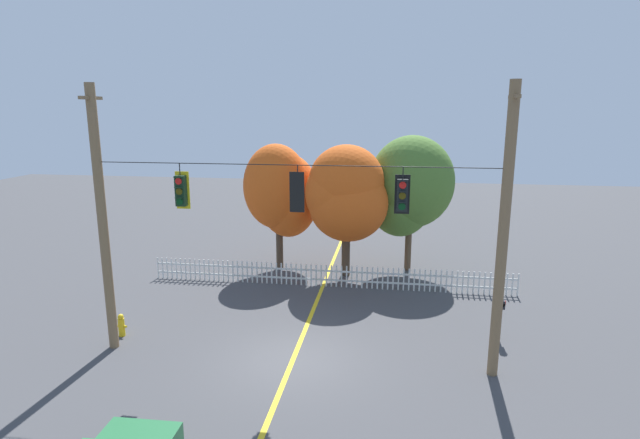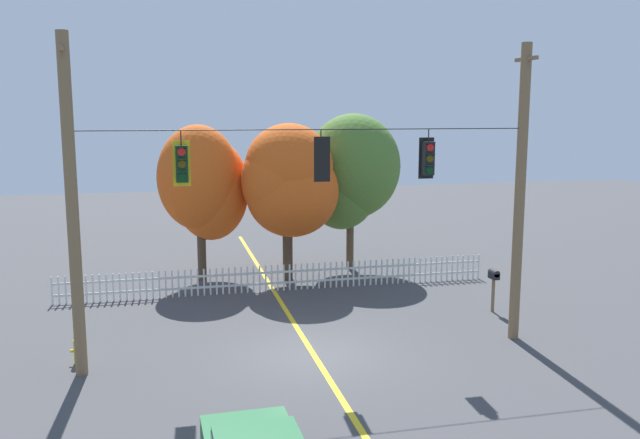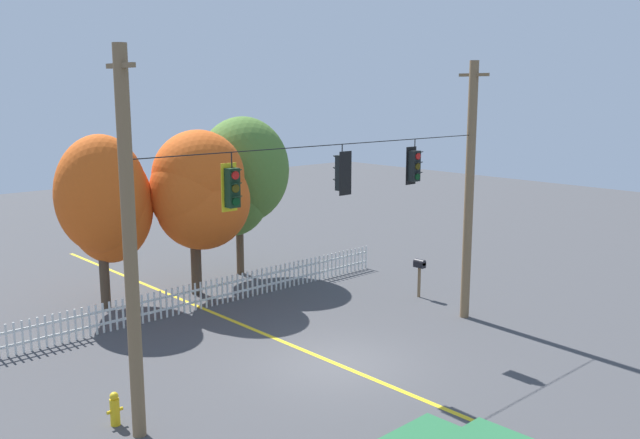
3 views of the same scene
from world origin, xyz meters
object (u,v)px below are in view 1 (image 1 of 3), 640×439
Objects in this scene: autumn_maple_mid at (345,193)px; roadside_mailbox at (500,306)px; traffic_signal_westbound_side at (181,191)px; traffic_signal_eastbound_side at (298,191)px; autumn_maple_near_fence at (282,192)px; autumn_oak_far_east at (407,187)px; traffic_signal_northbound_primary at (402,195)px; fire_hydrant at (121,325)px.

roadside_mailbox is (5.88, -5.56, -2.81)m from autumn_maple_mid.
traffic_signal_westbound_side is 1.04× the size of traffic_signal_eastbound_side.
autumn_oak_far_east reaches higher than autumn_maple_near_fence.
autumn_oak_far_east is at bearing 3.33° from autumn_maple_near_fence.
autumn_maple_near_fence is (-2.50, 9.07, -1.54)m from traffic_signal_eastbound_side.
traffic_signal_westbound_side and traffic_signal_eastbound_side have the same top height.
traffic_signal_eastbound_side is 0.22× the size of autumn_maple_near_fence.
traffic_signal_northbound_primary is (6.59, -0.00, 0.03)m from traffic_signal_westbound_side.
autumn_maple_mid is 4.28× the size of roadside_mailbox.
traffic_signal_westbound_side is 3.59m from traffic_signal_eastbound_side.
traffic_signal_westbound_side is at bearing -15.65° from fire_hydrant.
autumn_maple_mid is (0.59, 8.08, -1.38)m from traffic_signal_eastbound_side.
traffic_signal_eastbound_side is 0.22× the size of autumn_maple_mid.
autumn_oak_far_east is (2.82, 1.33, 0.14)m from autumn_maple_mid.
traffic_signal_westbound_side is 0.23× the size of autumn_maple_mid.
autumn_oak_far_east reaches higher than traffic_signal_eastbound_side.
autumn_oak_far_east is (7.00, 9.39, -1.18)m from traffic_signal_westbound_side.
autumn_maple_mid reaches higher than traffic_signal_eastbound_side.
traffic_signal_westbound_side is 9.17m from autumn_maple_mid.
roadside_mailbox is (8.98, -6.55, -2.65)m from autumn_maple_near_fence.
traffic_signal_northbound_primary is at bearing -0.00° from traffic_signal_westbound_side.
autumn_oak_far_east reaches higher than traffic_signal_northbound_primary.
traffic_signal_eastbound_side reaches higher than autumn_maple_near_fence.
autumn_maple_mid is at bearing 136.63° from roadside_mailbox.
fire_hydrant is (-7.01, -7.26, -3.59)m from autumn_maple_mid.
traffic_signal_eastbound_side is 0.99× the size of traffic_signal_northbound_primary.
traffic_signal_northbound_primary is at bearing -58.66° from autumn_maple_near_fence.
autumn_maple_mid reaches higher than autumn_maple_near_fence.
autumn_oak_far_east reaches higher than autumn_maple_mid.
autumn_oak_far_east reaches higher than traffic_signal_westbound_side.
traffic_signal_northbound_primary is at bearing -144.22° from roadside_mailbox.
fire_hydrant is (-6.42, 0.81, -4.98)m from traffic_signal_eastbound_side.
fire_hydrant is (-2.83, 0.79, -4.91)m from traffic_signal_westbound_side.
autumn_maple_near_fence is at bearing 143.90° from roadside_mailbox.
autumn_maple_near_fence is at bearing 121.34° from traffic_signal_northbound_primary.
traffic_signal_westbound_side is 0.22× the size of autumn_oak_far_east.
traffic_signal_westbound_side is 1.76× the size of fire_hydrant.
autumn_maple_mid reaches higher than fire_hydrant.
traffic_signal_westbound_side is at bearing -96.84° from autumn_maple_near_fence.
autumn_maple_mid is at bearing 106.68° from traffic_signal_northbound_primary.
autumn_oak_far_east is 13.58m from fire_hydrant.
fire_hydrant is (-9.43, 0.79, -4.94)m from traffic_signal_northbound_primary.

